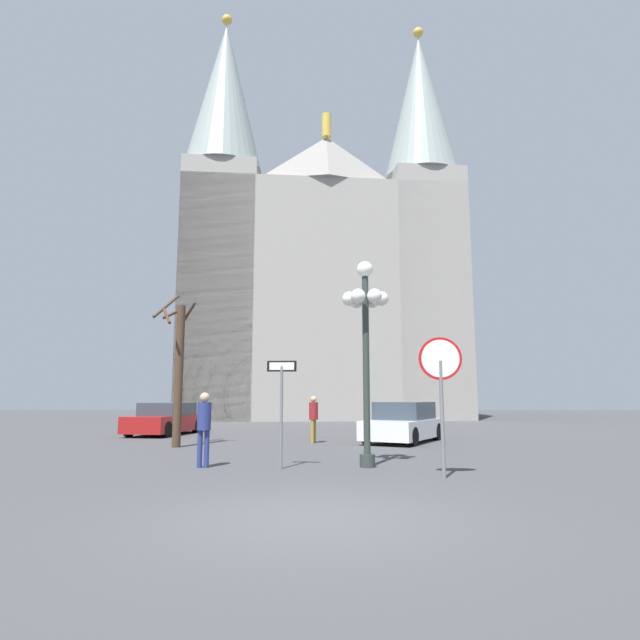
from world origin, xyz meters
The scene contains 10 objects.
ground_plane centered at (0.00, 0.00, 0.00)m, with size 120.00×120.00×0.00m, color #424244.
cathedral centered at (-0.33, 33.59, 10.72)m, with size 21.98×15.55×31.40m.
stop_sign centered at (2.59, 3.56, 2.05)m, with size 0.89×0.08×2.87m.
one_way_arrow_sign centered at (-0.84, 4.94, 1.58)m, with size 0.70×0.08×2.47m.
street_lamp centered at (1.16, 5.25, 3.39)m, with size 1.14×1.04×4.95m.
bare_tree centered at (-4.77, 10.08, 2.58)m, with size 1.37×1.57×5.23m.
parked_car_near_white centered at (3.01, 12.19, 0.67)m, with size 3.55×4.53×1.44m.
parked_car_far_red centered at (-6.89, 15.85, 0.65)m, with size 2.53×4.61×1.37m.
pedestrian_walking centered at (-2.68, 5.10, 1.05)m, with size 0.32×0.32×1.73m.
pedestrian_standing centered at (-0.28, 11.69, 1.00)m, with size 0.32×0.32×1.66m.
Camera 1 is at (0.25, -7.41, 1.63)m, focal length 29.47 mm.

